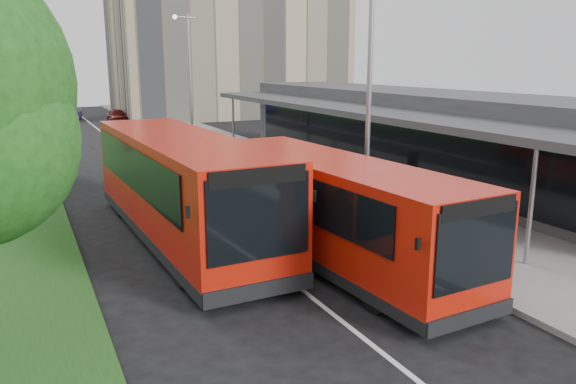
% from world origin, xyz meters
% --- Properties ---
extents(ground, '(120.00, 120.00, 0.00)m').
position_xyz_m(ground, '(0.00, 0.00, 0.00)').
color(ground, black).
rests_on(ground, ground).
extents(pavement, '(5.00, 80.00, 0.15)m').
position_xyz_m(pavement, '(6.00, 20.00, 0.07)').
color(pavement, gray).
rests_on(pavement, ground).
extents(lane_centre_line, '(0.12, 70.00, 0.01)m').
position_xyz_m(lane_centre_line, '(0.00, 15.00, 0.01)').
color(lane_centre_line, silver).
rests_on(lane_centre_line, ground).
extents(kerb_dashes, '(0.12, 56.00, 0.01)m').
position_xyz_m(kerb_dashes, '(3.30, 19.00, 0.01)').
color(kerb_dashes, silver).
rests_on(kerb_dashes, ground).
extents(office_block, '(22.00, 12.00, 18.00)m').
position_xyz_m(office_block, '(14.00, 42.00, 9.00)').
color(office_block, tan).
rests_on(office_block, ground).
extents(station_building, '(7.70, 26.00, 4.00)m').
position_xyz_m(station_building, '(10.86, 8.00, 2.04)').
color(station_building, '#303032').
rests_on(station_building, ground).
extents(lamp_post_near, '(1.44, 0.28, 8.00)m').
position_xyz_m(lamp_post_near, '(4.12, 2.00, 4.72)').
color(lamp_post_near, gray).
rests_on(lamp_post_near, pavement).
extents(lamp_post_far, '(1.44, 0.28, 8.00)m').
position_xyz_m(lamp_post_far, '(4.12, 22.00, 4.72)').
color(lamp_post_far, gray).
rests_on(lamp_post_far, pavement).
extents(bus_main, '(3.14, 10.00, 2.79)m').
position_xyz_m(bus_main, '(1.67, -0.27, 1.43)').
color(bus_main, '#B61109').
rests_on(bus_main, ground).
extents(bus_second, '(3.27, 11.30, 3.17)m').
position_xyz_m(bus_second, '(-1.49, 3.34, 1.63)').
color(bus_second, '#B61109').
rests_on(bus_second, ground).
extents(litter_bin, '(0.65, 0.65, 0.90)m').
position_xyz_m(litter_bin, '(5.57, 8.73, 0.60)').
color(litter_bin, '#392117').
rests_on(litter_bin, pavement).
extents(bollard, '(0.19, 0.19, 0.93)m').
position_xyz_m(bollard, '(4.94, 17.33, 0.61)').
color(bollard, yellow).
rests_on(bollard, pavement).
extents(car_near, '(1.51, 3.65, 1.24)m').
position_xyz_m(car_near, '(2.28, 39.28, 0.62)').
color(car_near, '#5F100D').
rests_on(car_near, ground).
extents(car_far, '(2.11, 3.74, 1.17)m').
position_xyz_m(car_far, '(-1.16, 43.17, 0.58)').
color(car_far, navy).
rests_on(car_far, ground).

